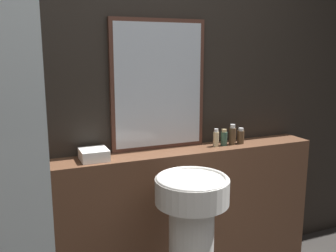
{
  "coord_description": "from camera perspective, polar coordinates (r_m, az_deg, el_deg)",
  "views": [
    {
      "loc": [
        -0.8,
        -0.63,
        1.55
      ],
      "look_at": [
        0.05,
        1.41,
        1.1
      ],
      "focal_mm": 40.0,
      "sensor_mm": 36.0,
      "label": 1
    }
  ],
  "objects": [
    {
      "name": "towel_stack",
      "position": [
        2.28,
        -11.23,
        -4.28
      ],
      "size": [
        0.16,
        0.17,
        0.07
      ],
      "color": "white",
      "rests_on": "vanity_counter"
    },
    {
      "name": "lotion_bottle",
      "position": [
        2.63,
        9.78,
        -1.39
      ],
      "size": [
        0.05,
        0.05,
        0.14
      ],
      "color": "#4C3823",
      "rests_on": "vanity_counter"
    },
    {
      "name": "shampoo_bottle",
      "position": [
        2.56,
        7.33,
        -1.86
      ],
      "size": [
        0.04,
        0.04,
        0.12
      ],
      "color": "#C6B284",
      "rests_on": "vanity_counter"
    },
    {
      "name": "pedestal_sink",
      "position": [
        2.16,
        3.59,
        -16.74
      ],
      "size": [
        0.4,
        0.4,
        0.89
      ],
      "color": "silver",
      "rests_on": "ground_plane"
    },
    {
      "name": "wall_back",
      "position": [
        2.46,
        -3.56,
        4.39
      ],
      "size": [
        8.0,
        0.06,
        2.5
      ],
      "color": "black",
      "rests_on": "ground_plane"
    },
    {
      "name": "vanity_counter",
      "position": [
        2.55,
        -2.18,
        -14.06
      ],
      "size": [
        2.34,
        0.24,
        0.91
      ],
      "color": "brown",
      "rests_on": "ground_plane"
    },
    {
      "name": "conditioner_bottle",
      "position": [
        2.6,
        8.53,
        -1.81
      ],
      "size": [
        0.05,
        0.05,
        0.11
      ],
      "color": "#2D4C3D",
      "rests_on": "vanity_counter"
    },
    {
      "name": "body_wash_bottle",
      "position": [
        2.67,
        11.01,
        -1.56
      ],
      "size": [
        0.05,
        0.05,
        0.11
      ],
      "color": "#4C3823",
      "rests_on": "vanity_counter"
    },
    {
      "name": "mirror",
      "position": [
        2.43,
        -1.46,
        6.2
      ],
      "size": [
        0.64,
        0.03,
        0.84
      ],
      "color": "#47281E",
      "rests_on": "vanity_counter"
    }
  ]
}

